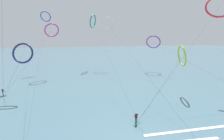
{
  "coord_description": "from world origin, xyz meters",
  "views": [
    {
      "loc": [
        -7.39,
        -8.2,
        12.2
      ],
      "look_at": [
        0.0,
        19.77,
        6.5
      ],
      "focal_mm": 26.99,
      "sensor_mm": 36.0,
      "label": 1
    }
  ],
  "objects_px": {
    "surfer_charcoal": "(3,93)",
    "kite_navy": "(23,53)",
    "kite_ivory": "(107,23)",
    "kite_crimson": "(219,6)",
    "surfer_emerald": "(136,119)",
    "kite_cobalt": "(46,17)",
    "kite_violet": "(153,42)",
    "kite_magenta": "(52,30)",
    "kite_lime": "(182,56)",
    "kite_teal": "(93,21)"
  },
  "relations": [
    {
      "from": "kite_magenta",
      "to": "kite_cobalt",
      "type": "bearing_deg",
      "value": -93.29
    },
    {
      "from": "kite_magenta",
      "to": "kite_cobalt",
      "type": "relative_size",
      "value": 0.35
    },
    {
      "from": "kite_violet",
      "to": "kite_teal",
      "type": "bearing_deg",
      "value": 3.75
    },
    {
      "from": "surfer_emerald",
      "to": "kite_violet",
      "type": "xyz_separation_m",
      "value": [
        21.03,
        34.82,
        9.59
      ]
    },
    {
      "from": "surfer_charcoal",
      "to": "kite_violet",
      "type": "bearing_deg",
      "value": 97.32
    },
    {
      "from": "kite_cobalt",
      "to": "kite_lime",
      "type": "distance_m",
      "value": 47.27
    },
    {
      "from": "kite_crimson",
      "to": "kite_navy",
      "type": "xyz_separation_m",
      "value": [
        -39.49,
        6.66,
        -9.35
      ]
    },
    {
      "from": "surfer_charcoal",
      "to": "kite_crimson",
      "type": "height_order",
      "value": "kite_crimson"
    },
    {
      "from": "kite_magenta",
      "to": "kite_lime",
      "type": "relative_size",
      "value": 1.23
    },
    {
      "from": "kite_cobalt",
      "to": "kite_teal",
      "type": "bearing_deg",
      "value": -25.58
    },
    {
      "from": "surfer_emerald",
      "to": "kite_lime",
      "type": "relative_size",
      "value": 0.11
    },
    {
      "from": "kite_ivory",
      "to": "kite_crimson",
      "type": "bearing_deg",
      "value": 118.43
    },
    {
      "from": "kite_violet",
      "to": "kite_teal",
      "type": "relative_size",
      "value": 0.81
    },
    {
      "from": "surfer_charcoal",
      "to": "kite_lime",
      "type": "height_order",
      "value": "kite_lime"
    },
    {
      "from": "kite_crimson",
      "to": "kite_violet",
      "type": "bearing_deg",
      "value": 129.07
    },
    {
      "from": "surfer_charcoal",
      "to": "surfer_emerald",
      "type": "height_order",
      "value": "same"
    },
    {
      "from": "kite_navy",
      "to": "kite_teal",
      "type": "bearing_deg",
      "value": 72.37
    },
    {
      "from": "surfer_emerald",
      "to": "kite_ivory",
      "type": "height_order",
      "value": "kite_ivory"
    },
    {
      "from": "kite_ivory",
      "to": "kite_crimson",
      "type": "xyz_separation_m",
      "value": [
        15.67,
        -35.18,
        0.91
      ]
    },
    {
      "from": "surfer_charcoal",
      "to": "surfer_emerald",
      "type": "xyz_separation_m",
      "value": [
        22.33,
        -17.59,
        0.0
      ]
    },
    {
      "from": "surfer_charcoal",
      "to": "kite_violet",
      "type": "distance_m",
      "value": 47.63
    },
    {
      "from": "kite_ivory",
      "to": "surfer_charcoal",
      "type": "bearing_deg",
      "value": 47.73
    },
    {
      "from": "surfer_charcoal",
      "to": "kite_magenta",
      "type": "bearing_deg",
      "value": 138.08
    },
    {
      "from": "kite_cobalt",
      "to": "surfer_charcoal",
      "type": "bearing_deg",
      "value": -134.52
    },
    {
      "from": "kite_violet",
      "to": "kite_navy",
      "type": "distance_m",
      "value": 42.83
    },
    {
      "from": "kite_magenta",
      "to": "kite_lime",
      "type": "distance_m",
      "value": 37.7
    },
    {
      "from": "kite_crimson",
      "to": "kite_teal",
      "type": "distance_m",
      "value": 42.4
    },
    {
      "from": "kite_teal",
      "to": "surfer_charcoal",
      "type": "bearing_deg",
      "value": -7.17
    },
    {
      "from": "kite_cobalt",
      "to": "surfer_emerald",
      "type": "bearing_deg",
      "value": -101.5
    },
    {
      "from": "kite_cobalt",
      "to": "kite_lime",
      "type": "bearing_deg",
      "value": -80.17
    },
    {
      "from": "kite_lime",
      "to": "kite_ivory",
      "type": "bearing_deg",
      "value": 29.93
    },
    {
      "from": "kite_navy",
      "to": "kite_cobalt",
      "type": "bearing_deg",
      "value": 100.43
    },
    {
      "from": "surfer_emerald",
      "to": "kite_crimson",
      "type": "height_order",
      "value": "kite_crimson"
    },
    {
      "from": "kite_cobalt",
      "to": "kite_teal",
      "type": "relative_size",
      "value": 1.04
    },
    {
      "from": "surfer_charcoal",
      "to": "kite_navy",
      "type": "distance_m",
      "value": 9.68
    },
    {
      "from": "kite_ivory",
      "to": "kite_navy",
      "type": "xyz_separation_m",
      "value": [
        -23.83,
        -28.53,
        -8.44
      ]
    },
    {
      "from": "kite_violet",
      "to": "kite_teal",
      "type": "xyz_separation_m",
      "value": [
        -19.96,
        11.48,
        7.7
      ]
    },
    {
      "from": "kite_magenta",
      "to": "kite_violet",
      "type": "relative_size",
      "value": 0.45
    },
    {
      "from": "surfer_emerald",
      "to": "kite_cobalt",
      "type": "distance_m",
      "value": 50.87
    },
    {
      "from": "surfer_emerald",
      "to": "kite_navy",
      "type": "bearing_deg",
      "value": 110.89
    },
    {
      "from": "surfer_charcoal",
      "to": "kite_navy",
      "type": "bearing_deg",
      "value": 58.63
    },
    {
      "from": "surfer_emerald",
      "to": "kite_teal",
      "type": "xyz_separation_m",
      "value": [
        1.08,
        46.3,
        17.29
      ]
    },
    {
      "from": "kite_lime",
      "to": "kite_crimson",
      "type": "xyz_separation_m",
      "value": [
        7.77,
        -0.43,
        10.11
      ]
    },
    {
      "from": "surfer_charcoal",
      "to": "kite_navy",
      "type": "relative_size",
      "value": 0.15
    },
    {
      "from": "kite_magenta",
      "to": "kite_violet",
      "type": "distance_m",
      "value": 34.49
    },
    {
      "from": "surfer_emerald",
      "to": "kite_cobalt",
      "type": "bearing_deg",
      "value": 82.91
    },
    {
      "from": "surfer_emerald",
      "to": "kite_crimson",
      "type": "xyz_separation_m",
      "value": [
        22.03,
        9.44,
        17.59
      ]
    },
    {
      "from": "kite_violet",
      "to": "kite_lime",
      "type": "bearing_deg",
      "value": 108.48
    },
    {
      "from": "kite_crimson",
      "to": "kite_magenta",
      "type": "bearing_deg",
      "value": -179.07
    },
    {
      "from": "kite_cobalt",
      "to": "kite_lime",
      "type": "height_order",
      "value": "kite_cobalt"
    }
  ]
}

